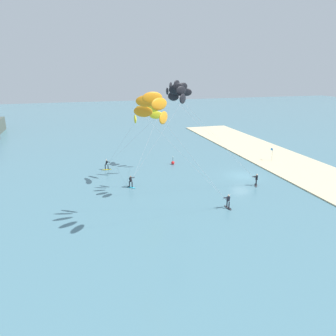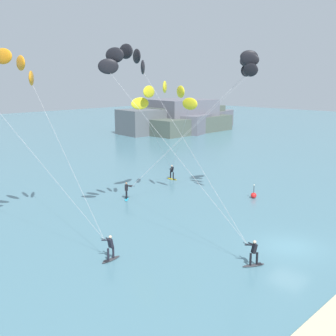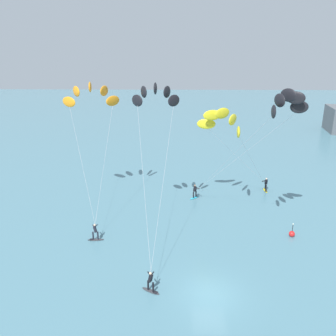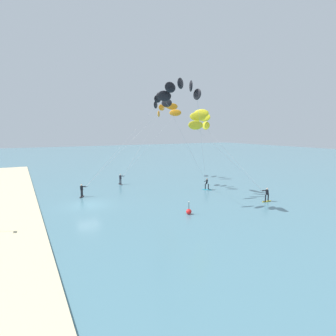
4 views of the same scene
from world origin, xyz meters
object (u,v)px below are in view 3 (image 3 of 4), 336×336
at_px(kitesurfer_nearshore, 155,102).
at_px(kitesurfer_downwind, 282,108).
at_px(kitesurfer_far_out, 224,124).
at_px(marker_buoy, 292,234).
at_px(kitesurfer_mid_water, 91,99).

bearing_deg(kitesurfer_nearshore, kitesurfer_downwind, -12.90).
relative_size(kitesurfer_far_out, marker_buoy, 8.11).
distance_m(kitesurfer_mid_water, marker_buoy, 24.44).
xyz_separation_m(kitesurfer_nearshore, kitesurfer_downwind, (10.85, -2.49, -0.10)).
height_order(kitesurfer_far_out, marker_buoy, kitesurfer_far_out).
height_order(kitesurfer_mid_water, marker_buoy, kitesurfer_mid_water).
xyz_separation_m(kitesurfer_mid_water, kitesurfer_far_out, (13.96, -1.85, -2.20)).
distance_m(kitesurfer_nearshore, kitesurfer_downwind, 11.13).
bearing_deg(marker_buoy, kitesurfer_nearshore, 167.53).
relative_size(kitesurfer_nearshore, marker_buoy, 10.09).
relative_size(kitesurfer_downwind, marker_buoy, 10.02).
distance_m(kitesurfer_far_out, kitesurfer_downwind, 7.38).
bearing_deg(kitesurfer_downwind, kitesurfer_nearshore, 167.10).
height_order(kitesurfer_nearshore, kitesurfer_mid_water, kitesurfer_nearshore).
height_order(kitesurfer_mid_water, kitesurfer_downwind, kitesurfer_downwind).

